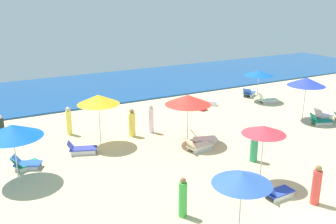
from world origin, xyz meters
The scene contains 27 objects.
ocean centered at (0.00, 24.43, 0.06)m, with size 60.00×11.13×0.12m, color #184B8B.
umbrella_0 centered at (-2.92, 2.37, 2.08)m, with size 1.98×1.98×2.28m.
umbrella_1 centered at (-0.20, 10.21, 2.40)m, with size 2.44×2.44×2.66m.
lounge_chair_1_0 centered at (-0.32, 8.97, 0.27)m, with size 1.47×0.78×0.73m.
lounge_chair_1_1 centered at (0.46, 9.67, 0.28)m, with size 1.51×0.95×0.77m.
umbrella_2 centered at (8.30, 10.05, 2.48)m, with size 2.33×2.33×2.74m.
lounge_chair_2_0 centered at (9.43, 9.43, 0.29)m, with size 1.31×0.63×0.79m.
lounge_chair_2_1 centered at (8.53, 8.84, 0.24)m, with size 1.50×1.02×0.71m.
umbrella_4 centered at (-8.90, 9.97, 2.27)m, with size 2.49×2.49×2.55m.
lounge_chair_4_0 centered at (-8.46, 10.96, 0.24)m, with size 1.33×0.91×0.67m.
lounge_chair_4_1 centered at (-8.43, 11.01, 0.24)m, with size 1.43×1.11×0.63m.
umbrella_6 centered at (8.71, 14.86, 2.11)m, with size 2.19×2.19×2.29m.
lounge_chair_6_0 centered at (8.99, 14.06, 0.24)m, with size 1.56×0.86×0.74m.
lounge_chair_6_1 centered at (8.97, 16.11, 0.29)m, with size 1.46×1.22×0.75m.
umbrella_7 centered at (-4.44, 12.18, 2.49)m, with size 2.20×2.20×2.74m.
lounge_chair_7_0 centered at (-5.68, 11.45, 0.26)m, with size 1.57×1.07×0.66m.
umbrella_8 centered at (0.14, 4.80, 2.40)m, with size 1.83×1.83×2.58m.
lounge_chair_8_0 centered at (-0.11, 3.49, 0.25)m, with size 1.31×0.63×0.67m.
beachgoer_0 centered at (1.35, 6.65, 0.72)m, with size 0.48×0.48×1.56m.
beachgoer_1 centered at (-9.03, 14.68, 0.77)m, with size 0.35×0.35×1.64m.
beachgoer_2 centered at (0.85, 2.51, 0.75)m, with size 0.48×0.48×1.61m.
beachgoer_3 centered at (-5.52, 14.45, 0.79)m, with size 0.41×0.41×1.64m.
beachgoer_4 centered at (-2.46, 12.50, 0.74)m, with size 0.43×0.43×1.61m.
beachgoer_5 centered at (-1.27, 12.52, 0.79)m, with size 0.38×0.38×1.67m.
beachgoer_7 centered at (-4.04, 4.19, 0.72)m, with size 0.44×0.44×1.54m.
cooler_box_0 centered at (5.05, 15.38, 0.16)m, with size 0.56×0.36×0.32m, color white.
cooler_box_1 centered at (3.76, 14.79, 0.20)m, with size 0.59×0.36×0.41m, color red.
Camera 1 is at (-10.22, -6.15, 7.76)m, focal length 40.56 mm.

